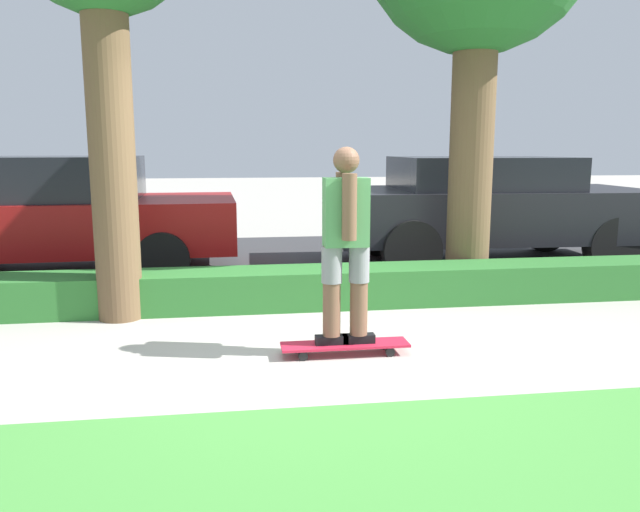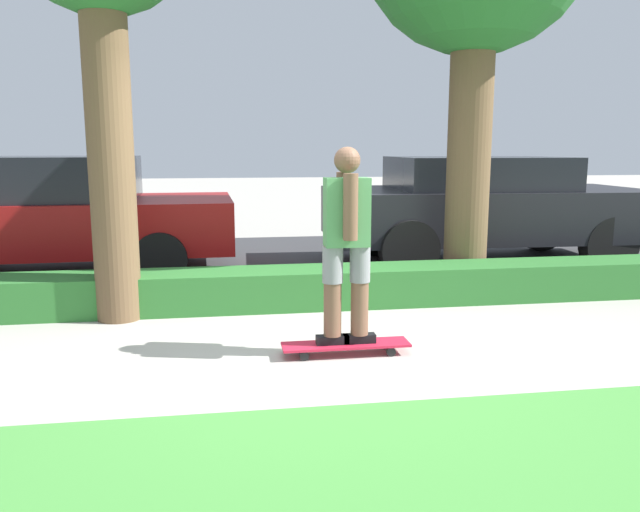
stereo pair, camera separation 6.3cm
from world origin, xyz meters
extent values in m
plane|color=#ADA89E|center=(0.00, 0.00, 0.00)|extent=(60.00, 60.00, 0.00)
cube|color=#38383A|center=(0.00, 4.20, 0.00)|extent=(12.82, 5.00, 0.01)
cube|color=#2D702D|center=(0.00, 1.60, 0.20)|extent=(12.82, 0.60, 0.39)
cube|color=red|center=(0.19, -0.01, 0.08)|extent=(1.02, 0.24, 0.02)
cylinder|color=black|center=(0.54, -0.10, 0.04)|extent=(0.07, 0.04, 0.07)
cylinder|color=black|center=(0.54, 0.08, 0.04)|extent=(0.07, 0.04, 0.07)
cylinder|color=black|center=(-0.16, -0.10, 0.04)|extent=(0.07, 0.04, 0.07)
cylinder|color=black|center=(-0.16, 0.08, 0.04)|extent=(0.07, 0.04, 0.07)
cube|color=black|center=(0.08, -0.01, 0.13)|extent=(0.26, 0.09, 0.07)
cylinder|color=brown|center=(0.08, -0.01, 0.52)|extent=(0.14, 0.14, 0.72)
cylinder|color=gray|center=(0.08, -0.01, 0.74)|extent=(0.16, 0.16, 0.29)
cube|color=black|center=(0.30, -0.01, 0.13)|extent=(0.26, 0.09, 0.07)
cylinder|color=brown|center=(0.30, -0.01, 0.52)|extent=(0.14, 0.14, 0.72)
cylinder|color=gray|center=(0.30, -0.01, 0.74)|extent=(0.16, 0.16, 0.29)
cube|color=#519356|center=(0.19, -0.01, 1.14)|extent=(0.34, 0.19, 0.53)
cylinder|color=brown|center=(0.19, -0.15, 1.20)|extent=(0.11, 0.11, 0.50)
cylinder|color=brown|center=(0.19, 0.13, 1.20)|extent=(0.11, 0.11, 0.50)
sphere|color=brown|center=(0.19, -0.01, 1.54)|extent=(0.20, 0.20, 0.20)
cylinder|color=brown|center=(-1.77, 1.38, 1.60)|extent=(0.42, 0.42, 3.20)
cylinder|color=brown|center=(2.04, 2.15, 1.62)|extent=(0.49, 0.49, 3.23)
cube|color=maroon|center=(-2.91, 3.73, 0.65)|extent=(4.59, 2.12, 0.65)
cube|color=black|center=(-3.05, 3.73, 1.25)|extent=(2.41, 1.81, 0.55)
cylinder|color=black|center=(-1.51, 2.83, 0.32)|extent=(0.65, 0.24, 0.65)
cylinder|color=black|center=(-1.51, 4.64, 0.32)|extent=(0.65, 0.24, 0.65)
cube|color=black|center=(2.90, 3.65, 0.72)|extent=(4.46, 2.11, 0.69)
cube|color=black|center=(2.77, 3.65, 1.28)|extent=(2.34, 1.81, 0.44)
cylinder|color=black|center=(4.27, 2.74, 0.38)|extent=(0.75, 0.24, 0.75)
cylinder|color=black|center=(4.27, 4.56, 0.38)|extent=(0.75, 0.24, 0.75)
cylinder|color=black|center=(1.54, 2.74, 0.38)|extent=(0.75, 0.24, 0.75)
cylinder|color=black|center=(1.54, 4.56, 0.38)|extent=(0.75, 0.24, 0.75)
camera|label=1|loc=(-0.69, -4.71, 1.63)|focal=35.00mm
camera|label=2|loc=(-0.75, -4.70, 1.63)|focal=35.00mm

